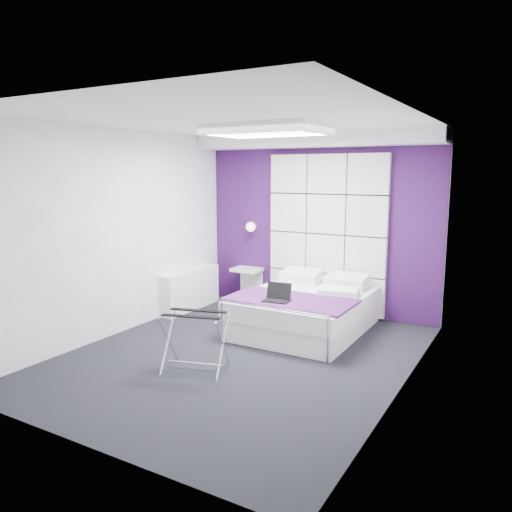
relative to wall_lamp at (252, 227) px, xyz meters
The scene contains 15 objects.
floor 2.61m from the wall_lamp, 62.99° to the right, with size 4.40×4.40×0.00m, color black.
ceiling 2.69m from the wall_lamp, 62.99° to the right, with size 4.40×4.40×0.00m, color white.
wall_back 1.06m from the wall_lamp, ahead, with size 3.60×3.60×0.00m, color silver.
wall_left 2.19m from the wall_lamp, 110.01° to the right, with size 4.40×4.40×0.00m, color silver.
wall_right 3.52m from the wall_lamp, 35.86° to the right, with size 4.40×4.40×0.00m, color silver.
accent_wall 1.06m from the wall_lamp, ahead, with size 3.58×0.02×2.58m, color #351046.
soffit 1.66m from the wall_lamp, ahead, with size 3.58×0.50×0.20m, color white.
headboard 1.20m from the wall_lamp, ahead, with size 1.80×0.08×2.30m, color silver, non-canonical shape.
skylight 2.24m from the wall_lamp, 54.28° to the right, with size 1.36×0.86×0.12m, color white, non-canonical shape.
wall_lamp is the anchor object (origin of this frame).
radiator 1.35m from the wall_lamp, 130.10° to the right, with size 0.22×1.20×0.60m, color white.
bed 1.82m from the wall_lamp, 33.08° to the right, with size 1.54×1.85×0.66m.
nightstand 0.68m from the wall_lamp, 149.06° to the right, with size 0.44×0.34×0.05m, color white.
luggage_rack 2.91m from the wall_lamp, 72.11° to the right, with size 0.62×0.46×0.62m.
laptop 1.99m from the wall_lamp, 49.99° to the right, with size 0.31×0.22×0.22m.
Camera 1 is at (2.84, -4.59, 2.06)m, focal length 35.00 mm.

